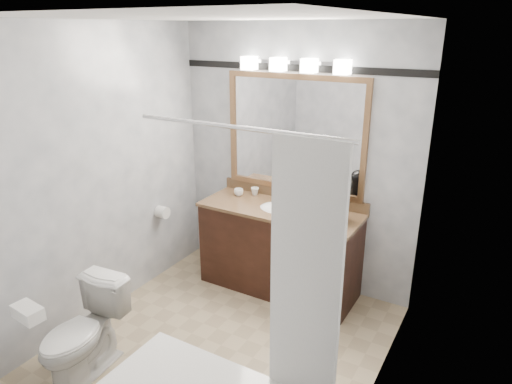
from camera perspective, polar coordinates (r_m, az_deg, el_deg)
room at (r=3.30m, az=-4.92°, el=-1.30°), size 2.42×2.62×2.52m
vanity at (r=4.43m, az=2.95°, el=-6.94°), size 1.53×0.58×0.97m
mirror at (r=4.30m, az=4.83°, el=7.19°), size 1.40×0.04×1.10m
vanity_light_bar at (r=4.16m, az=4.76°, el=15.60°), size 1.02×0.14×0.12m
accent_stripe at (r=4.22m, az=5.14°, el=15.20°), size 2.40×0.01×0.06m
tp_roll at (r=4.65m, az=-11.62°, el=-2.49°), size 0.11×0.12×0.12m
toilet at (r=3.68m, az=-20.89°, el=-16.19°), size 0.46×0.72×0.70m
tissue_box at (r=3.30m, az=-26.63°, el=-13.31°), size 0.22×0.13×0.09m
coffee_maker at (r=4.01m, az=10.46°, el=-1.18°), size 0.17×0.21×0.33m
cup_left at (r=4.56m, az=-2.18°, el=-0.03°), size 0.10×0.10×0.07m
cup_right at (r=4.59m, az=-0.14°, el=0.10°), size 0.09×0.09×0.07m
soap_bottle_a at (r=4.46m, az=3.11°, el=-0.26°), size 0.06×0.06×0.11m
soap_bottle_b at (r=4.33m, az=7.30°, el=-1.21°), size 0.08×0.08×0.08m
soap_bar at (r=4.32m, az=4.92°, el=-1.61°), size 0.09×0.08×0.03m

